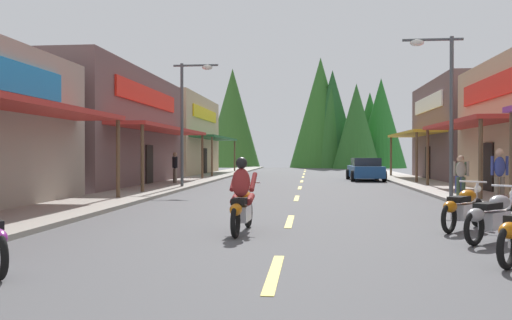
# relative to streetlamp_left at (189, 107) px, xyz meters

# --- Properties ---
(ground) EXTENTS (10.22, 79.35, 0.10)m
(ground) POSITION_rel_streetlamp_left_xyz_m (5.18, -0.44, -3.92)
(ground) COLOR #4C4C4F
(sidewalk_left) EXTENTS (2.70, 79.35, 0.12)m
(sidewalk_left) POSITION_rel_streetlamp_left_xyz_m (-1.28, -0.44, -3.81)
(sidewalk_left) COLOR gray
(sidewalk_left) RESTS_ON ground
(sidewalk_right) EXTENTS (2.70, 79.35, 0.12)m
(sidewalk_right) POSITION_rel_streetlamp_left_xyz_m (11.63, -0.44, -3.81)
(sidewalk_right) COLOR #9E9991
(sidewalk_right) RESTS_ON ground
(centerline_dashes) EXTENTS (0.16, 55.91, 0.01)m
(centerline_dashes) POSITION_rel_streetlamp_left_xyz_m (5.18, 3.96, -3.86)
(centerline_dashes) COLOR #E0C64C
(centerline_dashes) RESTS_ON ground
(storefront_left_middle) EXTENTS (8.23, 13.66, 5.88)m
(storefront_left_middle) POSITION_rel_streetlamp_left_xyz_m (-5.81, 2.18, -0.93)
(storefront_left_middle) COLOR brown
(storefront_left_middle) RESTS_ON ground
(storefront_left_far) EXTENTS (10.38, 12.65, 6.13)m
(storefront_left_far) POSITION_rel_streetlamp_left_xyz_m (-6.89, 16.87, -0.80)
(storefront_left_far) COLOR tan
(storefront_left_far) RESTS_ON ground
(storefront_right_far) EXTENTS (8.80, 10.52, 6.10)m
(storefront_right_far) POSITION_rel_streetlamp_left_xyz_m (16.45, 9.36, -0.82)
(storefront_right_far) COLOR brown
(storefront_right_far) RESTS_ON ground
(streetlamp_left) EXTENTS (2.12, 0.30, 5.89)m
(streetlamp_left) POSITION_rel_streetlamp_left_xyz_m (0.00, 0.00, 0.00)
(streetlamp_left) COLOR #474C51
(streetlamp_left) RESTS_ON ground
(streetlamp_right) EXTENTS (2.12, 0.30, 5.83)m
(streetlamp_right) POSITION_rel_streetlamp_left_xyz_m (10.35, -4.92, -0.04)
(streetlamp_right) COLOR #474C51
(streetlamp_right) RESTS_ON ground
(motorcycle_parked_right_3) EXTENTS (1.57, 1.60, 1.04)m
(motorcycle_parked_right_3) POSITION_rel_streetlamp_left_xyz_m (9.07, -14.18, -3.38)
(motorcycle_parked_right_3) COLOR black
(motorcycle_parked_right_3) RESTS_ON ground
(motorcycle_parked_right_4) EXTENTS (1.38, 1.76, 1.04)m
(motorcycle_parked_right_4) POSITION_rel_streetlamp_left_xyz_m (8.94, -12.68, -3.38)
(motorcycle_parked_right_4) COLOR black
(motorcycle_parked_right_4) RESTS_ON ground
(rider_cruising_lead) EXTENTS (0.60, 2.14, 1.57)m
(rider_cruising_lead) POSITION_rel_streetlamp_left_xyz_m (4.26, -13.57, -3.21)
(rider_cruising_lead) COLOR black
(rider_cruising_lead) RESTS_ON ground
(pedestrian_by_shop) EXTENTS (0.48, 0.42, 1.54)m
(pedestrian_by_shop) POSITION_rel_streetlamp_left_xyz_m (11.50, -2.96, -2.98)
(pedestrian_by_shop) COLOR #333F8C
(pedestrian_by_shop) RESTS_ON ground
(pedestrian_browsing) EXTENTS (0.57, 0.30, 1.81)m
(pedestrian_browsing) POSITION_rel_streetlamp_left_xyz_m (11.69, -6.83, -2.81)
(pedestrian_browsing) COLOR #726659
(pedestrian_browsing) RESTS_ON ground
(pedestrian_waiting) EXTENTS (0.43, 0.47, 1.74)m
(pedestrian_waiting) POSITION_rel_streetlamp_left_xyz_m (-1.38, 2.70, -2.86)
(pedestrian_waiting) COLOR #726659
(pedestrian_waiting) RESTS_ON ground
(pedestrian_strolling) EXTENTS (0.57, 0.26, 1.58)m
(pedestrian_strolling) POSITION_rel_streetlamp_left_xyz_m (11.14, -4.48, -2.96)
(pedestrian_strolling) COLOR #3F593F
(pedestrian_strolling) RESTS_ON ground
(parked_car_curbside) EXTENTS (2.16, 4.35, 1.40)m
(parked_car_curbside) POSITION_rel_streetlamp_left_xyz_m (9.09, 8.90, -3.18)
(parked_car_curbside) COLOR #1E4C8C
(parked_car_curbside) RESTS_ON ground
(treeline_backdrop) EXTENTS (24.50, 11.42, 13.43)m
(treeline_backdrop) POSITION_rel_streetlamp_left_xyz_m (6.84, 40.08, 1.91)
(treeline_backdrop) COLOR #226923
(treeline_backdrop) RESTS_ON ground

